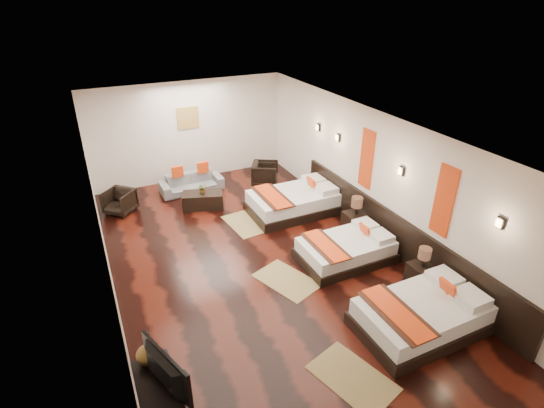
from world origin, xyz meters
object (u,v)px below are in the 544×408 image
armchair_left (120,202)px  nightstand_b (355,221)px  sofa (192,183)px  bed_far (294,201)px  table_plant (202,188)px  coffee_table (203,200)px  bed_mid (346,249)px  figurine (149,352)px  armchair_right (265,174)px  nightstand_a (421,273)px  tv (160,373)px  bed_near (422,315)px

armchair_left → nightstand_b: bearing=9.3°
nightstand_b → sofa: (-2.72, 3.76, -0.08)m
bed_far → table_plant: 2.32m
coffee_table → table_plant: 0.32m
bed_mid → figurine: 4.48m
sofa → table_plant: size_ratio=6.90×
armchair_right → table_plant: (-1.99, -0.57, 0.20)m
bed_mid → nightstand_b: 1.08m
figurine → table_plant: 5.47m
bed_mid → nightstand_a: bearing=-60.2°
bed_far → armchair_left: (-3.92, 1.80, 0.02)m
armchair_right → bed_mid: bearing=-149.9°
table_plant → nightstand_a: bearing=-60.6°
figurine → tv: bearing=-84.3°
armchair_left → coffee_table: armchair_left is taller
nightstand_a → bed_far: bearing=101.8°
armchair_left → armchair_right: bearing=44.5°
figurine → coffee_table: (2.22, 4.97, -0.53)m
armchair_left → table_plant: (1.95, -0.58, 0.22)m
bed_near → armchair_right: 6.22m
coffee_table → tv: bearing=-111.6°
sofa → coffee_table: 1.05m
bed_far → armchair_left: bed_far is taller
bed_near → sofa: (-1.98, 6.68, -0.03)m
tv → sofa: bearing=-38.1°
bed_far → tv: bearing=-134.1°
bed_far → tv: size_ratio=2.19×
nightstand_b → armchair_right: bearing=102.3°
bed_near → sofa: bed_near is taller
nightstand_a → bed_near: bearing=-131.8°
bed_near → bed_mid: bearing=90.1°
bed_mid → table_plant: 4.02m
nightstand_b → bed_near: bearing=-104.4°
bed_far → figurine: bearing=-138.1°
armchair_left → coffee_table: (1.94, -0.61, -0.10)m
armchair_right → bed_near: bearing=-149.8°
sofa → armchair_right: 2.06m
bed_mid → nightstand_b: size_ratio=2.05×
bed_near → tv: (-4.15, 0.16, 0.56)m
bed_mid → coffee_table: bed_mid is taller
bed_near → sofa: 6.96m
figurine → armchair_right: 7.00m
bed_mid → sofa: (-1.97, 4.53, 0.00)m
nightstand_a → tv: bearing=-172.0°
bed_mid → tv: size_ratio=1.90×
bed_mid → sofa: 4.94m
nightstand_a → armchair_left: (-4.66, 5.40, 0.00)m
bed_near → table_plant: bearing=109.1°
nightstand_b → coffee_table: 3.84m
bed_near → figurine: bearing=171.1°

